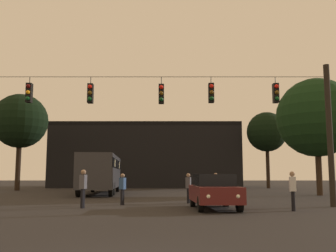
{
  "coord_description": "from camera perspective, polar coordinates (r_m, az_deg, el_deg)",
  "views": [
    {
      "loc": [
        0.66,
        -6.41,
        1.46
      ],
      "look_at": [
        0.59,
        14.99,
        4.2
      ],
      "focal_mm": 41.33,
      "sensor_mm": 36.0,
      "label": 1
    }
  ],
  "objects": [
    {
      "name": "pedestrian_trailing",
      "position": [
        19.73,
        -6.53,
        -8.97
      ],
      "size": [
        0.32,
        0.41,
        1.56
      ],
      "color": "black",
      "rests_on": "ground"
    },
    {
      "name": "tree_behind_building",
      "position": [
        41.32,
        -20.76,
        0.65
      ],
      "size": [
        5.42,
        5.42,
        9.58
      ],
      "color": "black",
      "rests_on": "ground"
    },
    {
      "name": "tree_left_silhouette",
      "position": [
        46.58,
        14.55,
        -0.88
      ],
      "size": [
        4.63,
        4.63,
        8.83
      ],
      "color": "black",
      "rests_on": "ground"
    },
    {
      "name": "overhead_signal_span",
      "position": [
        18.55,
        -1.89,
        0.82
      ],
      "size": [
        17.09,
        0.44,
        6.84
      ],
      "color": "black",
      "rests_on": "ground"
    },
    {
      "name": "pedestrian_near_bus",
      "position": [
        17.1,
        18.12,
        -8.77
      ],
      "size": [
        0.3,
        0.4,
        1.63
      ],
      "color": "black",
      "rests_on": "ground"
    },
    {
      "name": "city_bus",
      "position": [
        31.59,
        -9.64,
        -6.47
      ],
      "size": [
        3.29,
        11.15,
        3.0
      ],
      "color": "#2D2D33",
      "rests_on": "ground"
    },
    {
      "name": "pedestrian_crossing_right",
      "position": [
        20.86,
        3.22,
        -8.88
      ],
      "size": [
        0.32,
        0.41,
        1.58
      ],
      "color": "black",
      "rests_on": "ground"
    },
    {
      "name": "corner_building",
      "position": [
        50.62,
        -2.94,
        -4.5
      ],
      "size": [
        23.02,
        10.32,
        7.86
      ],
      "color": "black",
      "rests_on": "ground"
    },
    {
      "name": "pedestrian_crossing_center",
      "position": [
        18.15,
        -12.22,
        -8.66
      ],
      "size": [
        0.29,
        0.39,
        1.73
      ],
      "color": "black",
      "rests_on": "ground"
    },
    {
      "name": "car_near_right",
      "position": [
        17.38,
        6.99,
        -9.45
      ],
      "size": [
        2.0,
        4.4,
        1.52
      ],
      "color": "#511919",
      "rests_on": "ground"
    },
    {
      "name": "ground_plane",
      "position": [
        30.95,
        -1.05,
        -10.01
      ],
      "size": [
        168.0,
        168.0,
        0.0
      ],
      "primitive_type": "plane",
      "color": "black",
      "rests_on": "ground"
    },
    {
      "name": "tree_right_far",
      "position": [
        31.24,
        21.23,
        1.16
      ],
      "size": [
        5.94,
        5.94,
        8.78
      ],
      "color": "#2D2116",
      "rests_on": "ground"
    },
    {
      "name": "pedestrian_crossing_left",
      "position": [
        20.86,
        7.28,
        -8.81
      ],
      "size": [
        0.25,
        0.37,
        1.59
      ],
      "color": "black",
      "rests_on": "ground"
    }
  ]
}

